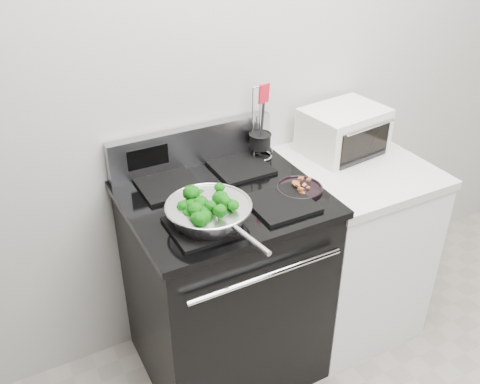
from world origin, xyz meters
TOP-DOWN VIEW (x-y plane):
  - back_wall at (0.00, 1.75)m, footprint 4.00×0.02m
  - gas_range at (-0.30, 1.41)m, footprint 0.79×0.69m
  - counter at (0.39, 1.41)m, footprint 0.62×0.68m
  - skillet at (-0.43, 1.26)m, footprint 0.33×0.51m
  - broccoli_pile at (-0.43, 1.26)m, footprint 0.25×0.25m
  - bacon_plate at (-0.00, 1.31)m, footprint 0.19×0.19m
  - utensil_holder at (0.00, 1.64)m, footprint 0.11×0.11m
  - toaster_oven at (0.41, 1.56)m, footprint 0.40×0.33m

SIDE VIEW (x-z plane):
  - counter at x=0.39m, z-range 0.00..0.92m
  - gas_range at x=-0.30m, z-range -0.08..1.05m
  - bacon_plate at x=0.00m, z-range 0.95..0.99m
  - skillet at x=-0.43m, z-range 0.97..1.04m
  - utensil_holder at x=0.00m, z-range 0.84..1.19m
  - broccoli_pile at x=-0.43m, z-range 0.98..1.06m
  - toaster_oven at x=0.41m, z-range 0.92..1.13m
  - back_wall at x=0.00m, z-range 0.00..2.70m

